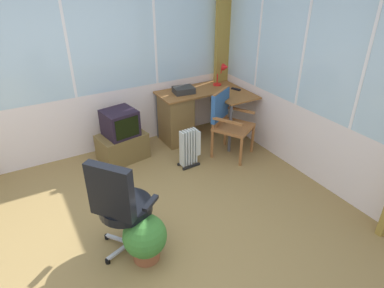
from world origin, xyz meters
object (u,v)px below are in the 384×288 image
(tv_on_stand, at_px, (122,138))
(potted_plant, at_px, (145,238))
(office_chair, at_px, (120,203))
(desk, at_px, (180,116))
(tv_remote, at_px, (236,89))
(wooden_armchair, at_px, (226,116))
(paper_tray, at_px, (184,90))
(space_heater, at_px, (190,147))
(desk_lamp, at_px, (224,71))

(tv_on_stand, relative_size, potted_plant, 1.52)
(office_chair, distance_m, potted_plant, 0.42)
(tv_on_stand, bearing_deg, desk, 5.26)
(desk, relative_size, tv_on_stand, 1.71)
(tv_remote, xyz_separation_m, wooden_armchair, (-0.45, -0.40, -0.19))
(desk, height_order, tv_on_stand, desk)
(tv_on_stand, bearing_deg, wooden_armchair, -22.81)
(desk, xyz_separation_m, wooden_armchair, (0.38, -0.66, 0.17))
(paper_tray, height_order, wooden_armchair, wooden_armchair)
(wooden_armchair, bearing_deg, tv_remote, 41.32)
(potted_plant, bearing_deg, space_heater, 46.47)
(desk_lamp, relative_size, tv_remote, 2.35)
(paper_tray, xyz_separation_m, office_chair, (-1.63, -1.81, -0.20))
(office_chair, bearing_deg, wooden_armchair, 30.47)
(desk_lamp, height_order, wooden_armchair, desk_lamp)
(desk, relative_size, desk_lamp, 3.61)
(wooden_armchair, distance_m, tv_on_stand, 1.49)
(wooden_armchair, distance_m, potted_plant, 2.25)
(tv_remote, bearing_deg, desk, 141.04)
(paper_tray, bearing_deg, wooden_armchair, -65.39)
(paper_tray, relative_size, tv_on_stand, 0.40)
(paper_tray, relative_size, space_heater, 0.55)
(paper_tray, distance_m, office_chair, 2.45)
(desk_lamp, bearing_deg, tv_remote, -79.73)
(desk, xyz_separation_m, tv_remote, (0.83, -0.26, 0.36))
(paper_tray, distance_m, wooden_armchair, 0.77)
(office_chair, bearing_deg, tv_remote, 32.75)
(desk_lamp, height_order, potted_plant, desk_lamp)
(space_heater, height_order, potted_plant, space_heater)
(desk, distance_m, tv_remote, 0.94)
(office_chair, bearing_deg, tv_on_stand, 71.12)
(desk, bearing_deg, paper_tray, 8.71)
(tv_remote, distance_m, tv_on_stand, 1.87)
(paper_tray, relative_size, wooden_armchair, 0.32)
(tv_remote, height_order, wooden_armchair, wooden_armchair)
(desk_lamp, xyz_separation_m, space_heater, (-1.01, -0.73, -0.72))
(tv_on_stand, relative_size, space_heater, 1.36)
(desk, height_order, office_chair, office_chair)
(desk_lamp, distance_m, space_heater, 1.43)
(paper_tray, distance_m, tv_on_stand, 1.16)
(desk, bearing_deg, tv_remote, -17.51)
(tv_remote, xyz_separation_m, tv_on_stand, (-1.81, 0.17, -0.45))
(tv_remote, bearing_deg, office_chair, -168.70)
(space_heater, bearing_deg, tv_on_stand, 140.19)
(wooden_armchair, bearing_deg, office_chair, -149.53)
(paper_tray, bearing_deg, tv_remote, -19.90)
(desk, relative_size, paper_tray, 4.23)
(desk_lamp, distance_m, paper_tray, 0.73)
(tv_remote, bearing_deg, paper_tray, 138.66)
(tv_remote, relative_size, potted_plant, 0.31)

